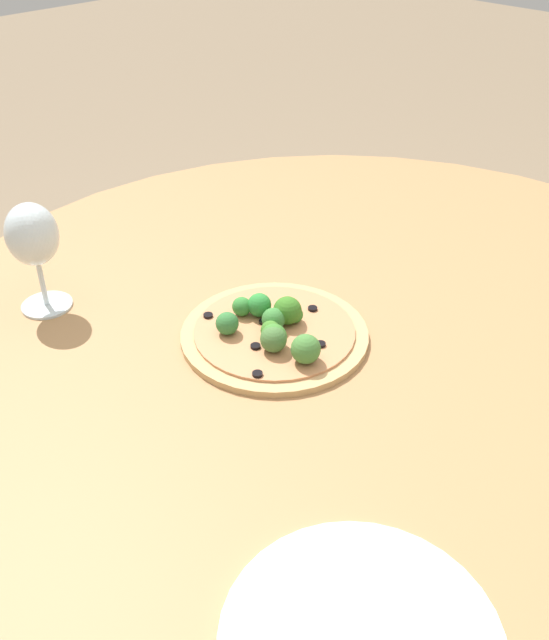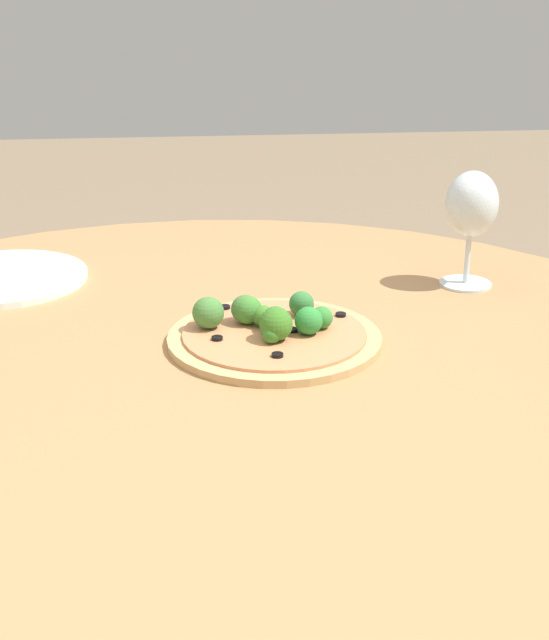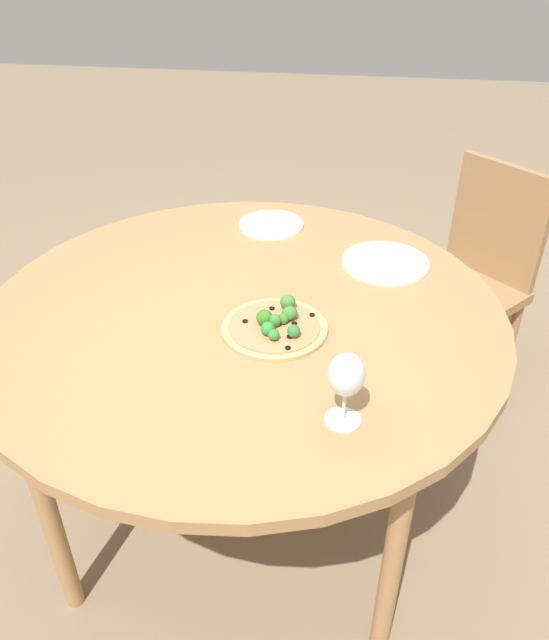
# 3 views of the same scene
# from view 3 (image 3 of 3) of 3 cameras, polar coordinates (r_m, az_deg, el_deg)

# --- Properties ---
(ground_plane) EXTENTS (12.00, 12.00, 0.00)m
(ground_plane) POSITION_cam_3_polar(r_m,az_deg,el_deg) (2.17, -2.27, -16.01)
(ground_plane) COLOR #847056
(dining_table) EXTENTS (1.38, 1.38, 0.76)m
(dining_table) POSITION_cam_3_polar(r_m,az_deg,el_deg) (1.68, -2.81, -0.44)
(dining_table) COLOR #A87A4C
(dining_table) RESTS_ON ground_plane
(chair) EXTENTS (0.57, 0.57, 0.88)m
(chair) POSITION_cam_3_polar(r_m,az_deg,el_deg) (2.47, 17.46, 3.92)
(chair) COLOR #997047
(chair) RESTS_ON ground_plane
(pizza) EXTENTS (0.27, 0.27, 0.06)m
(pizza) POSITION_cam_3_polar(r_m,az_deg,el_deg) (1.56, 0.14, -0.42)
(pizza) COLOR tan
(pizza) RESTS_ON dining_table
(wine_glass) EXTENTS (0.08, 0.08, 0.17)m
(wine_glass) POSITION_cam_3_polar(r_m,az_deg,el_deg) (1.24, 6.58, -5.18)
(wine_glass) COLOR silver
(wine_glass) RESTS_ON dining_table
(plate_near) EXTENTS (0.21, 0.21, 0.01)m
(plate_near) POSITION_cam_3_polar(r_m,az_deg,el_deg) (2.08, -0.26, 8.72)
(plate_near) COLOR white
(plate_near) RESTS_ON dining_table
(plate_far) EXTENTS (0.26, 0.26, 0.01)m
(plate_far) POSITION_cam_3_polar(r_m,az_deg,el_deg) (1.88, 10.10, 5.21)
(plate_far) COLOR white
(plate_far) RESTS_ON dining_table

